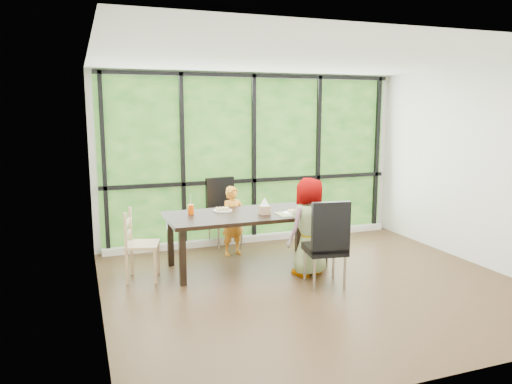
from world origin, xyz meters
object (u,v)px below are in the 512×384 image
at_px(chair_window_leather, 225,213).
at_px(child_older, 307,227).
at_px(chair_interior_leather, 325,243).
at_px(plate_near, 292,213).
at_px(dining_table, 247,240).
at_px(chair_end_beech, 142,245).
at_px(tissue_box, 265,210).
at_px(green_cup, 317,208).
at_px(child_toddler, 233,221).
at_px(orange_cup, 191,209).
at_px(plate_far, 223,211).

height_order(chair_window_leather, child_older, child_older).
distance_m(chair_window_leather, chair_interior_leather, 2.13).
bearing_deg(plate_near, dining_table, 157.86).
bearing_deg(chair_end_beech, tissue_box, -79.35).
relative_size(chair_interior_leather, chair_end_beech, 1.20).
relative_size(chair_window_leather, green_cup, 9.07).
bearing_deg(green_cup, child_toddler, 135.63).
bearing_deg(chair_window_leather, child_older, -74.79).
bearing_deg(dining_table, child_older, -42.08).
bearing_deg(green_cup, orange_cup, 163.46).
bearing_deg(child_older, tissue_box, -64.43).
distance_m(orange_cup, green_cup, 1.70).
bearing_deg(tissue_box, chair_window_leather, 100.30).
bearing_deg(plate_far, chair_end_beech, -167.04).
height_order(plate_near, tissue_box, tissue_box).
xyz_separation_m(chair_interior_leather, chair_end_beech, (-2.05, 0.99, -0.09)).
xyz_separation_m(plate_near, tissue_box, (-0.37, 0.09, 0.05)).
bearing_deg(plate_near, chair_interior_leather, -83.98).
distance_m(chair_end_beech, green_cup, 2.35).
xyz_separation_m(chair_window_leather, chair_interior_leather, (0.66, -2.03, 0.00)).
xyz_separation_m(chair_window_leather, plate_near, (0.58, -1.25, 0.22)).
distance_m(chair_end_beech, plate_far, 1.20).
bearing_deg(orange_cup, tissue_box, -20.28).
bearing_deg(orange_cup, chair_end_beech, -161.86).
relative_size(dining_table, child_toddler, 2.08).
height_order(chair_interior_leather, orange_cup, chair_interior_leather).
bearing_deg(plate_far, green_cup, -23.97).
xyz_separation_m(chair_interior_leather, tissue_box, (-0.45, 0.87, 0.27)).
relative_size(child_toddler, orange_cup, 8.07).
height_order(child_toddler, plate_far, child_toddler).
distance_m(chair_interior_leather, orange_cup, 1.85).
height_order(dining_table, chair_end_beech, chair_end_beech).
relative_size(dining_table, chair_end_beech, 2.37).
height_order(chair_window_leather, chair_end_beech, chair_window_leather).
distance_m(child_toddler, child_older, 1.34).
bearing_deg(chair_interior_leather, plate_near, -75.09).
xyz_separation_m(dining_table, chair_window_leather, (-0.00, 1.02, 0.17)).
height_order(chair_window_leather, tissue_box, chair_window_leather).
bearing_deg(orange_cup, plate_far, 4.85).
bearing_deg(plate_near, child_older, -80.43).
bearing_deg(dining_table, chair_interior_leather, -56.99).
xyz_separation_m(plate_far, green_cup, (1.17, -0.52, 0.05)).
xyz_separation_m(chair_interior_leather, plate_far, (-0.92, 1.25, 0.22)).
xyz_separation_m(chair_window_leather, child_older, (0.63, -1.59, 0.10)).
height_order(child_toddler, orange_cup, child_toddler).
relative_size(child_older, green_cup, 10.73).
bearing_deg(chair_interior_leather, plate_far, -44.81).
distance_m(dining_table, tissue_box, 0.50).
bearing_deg(child_toddler, plate_far, -140.00).
relative_size(plate_far, green_cup, 2.17).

